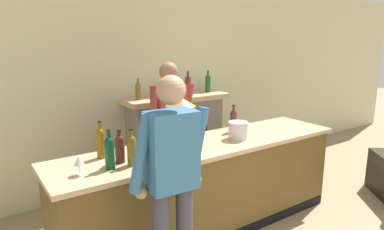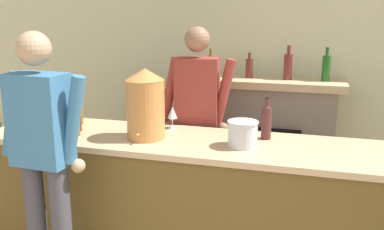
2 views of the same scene
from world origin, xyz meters
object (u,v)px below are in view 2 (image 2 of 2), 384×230
object	(u,v)px
person_bartender	(197,119)
wine_glass_by_dispenser	(28,116)
fireplace_stone	(264,139)
wine_glass_front_right	(172,113)
person_customer	(44,156)
ice_bucket_steel	(243,134)
wine_bottle_cabernet_heavy	(266,120)
wine_bottle_chardonnay_pale	(74,117)
wine_bottle_riesling_slim	(78,106)
copper_dispenser	(145,104)
wine_bottle_merlot_tall	(76,114)
wine_bottle_port_short	(55,114)

from	to	relation	value
person_bartender	wine_glass_by_dispenser	world-z (taller)	person_bartender
fireplace_stone	wine_glass_front_right	size ratio (longest dim) A/B	8.77
fireplace_stone	person_customer	xyz separation A→B (m)	(-1.19, -1.89, 0.34)
ice_bucket_steel	wine_bottle_cabernet_heavy	world-z (taller)	wine_bottle_cabernet_heavy
wine_bottle_chardonnay_pale	wine_glass_front_right	bearing A→B (deg)	32.09
wine_bottle_riesling_slim	wine_glass_front_right	size ratio (longest dim) A/B	1.91
wine_bottle_cabernet_heavy	wine_bottle_chardonnay_pale	size ratio (longest dim) A/B	0.99
wine_bottle_chardonnay_pale	wine_glass_by_dispenser	xyz separation A→B (m)	(-0.43, 0.03, -0.03)
wine_bottle_chardonnay_pale	wine_glass_front_right	distance (m)	0.76
copper_dispenser	ice_bucket_steel	distance (m)	0.74
wine_glass_front_right	wine_glass_by_dispenser	distance (m)	1.13
person_bartender	wine_bottle_merlot_tall	xyz separation A→B (m)	(-0.83, -0.56, 0.12)
wine_glass_by_dispenser	wine_bottle_riesling_slim	bearing A→B (deg)	46.17
fireplace_stone	person_bartender	xyz separation A→B (m)	(-0.50, -0.70, 0.34)
copper_dispenser	ice_bucket_steel	xyz separation A→B (m)	(0.72, -0.01, -0.17)
copper_dispenser	ice_bucket_steel	size ratio (longest dim) A/B	2.40
person_bartender	wine_bottle_port_short	world-z (taller)	person_bartender
wine_glass_by_dispenser	wine_bottle_port_short	bearing A→B (deg)	-1.39
wine_bottle_merlot_tall	wine_glass_by_dispenser	size ratio (longest dim) A/B	1.82
fireplace_stone	wine_glass_by_dispenser	bearing A→B (deg)	-141.67
wine_glass_by_dispenser	wine_bottle_cabernet_heavy	bearing A→B (deg)	8.84
ice_bucket_steel	wine_bottle_merlot_tall	bearing A→B (deg)	178.46
wine_bottle_chardonnay_pale	wine_bottle_riesling_slim	bearing A→B (deg)	115.88
ice_bucket_steel	wine_bottle_riesling_slim	world-z (taller)	wine_bottle_riesling_slim
fireplace_stone	wine_bottle_chardonnay_pale	world-z (taller)	fireplace_stone
wine_bottle_chardonnay_pale	wine_bottle_riesling_slim	world-z (taller)	wine_bottle_riesling_slim
wine_bottle_cabernet_heavy	fireplace_stone	bearing A→B (deg)	96.61
fireplace_stone	wine_bottle_port_short	distance (m)	2.04
fireplace_stone	wine_glass_by_dispenser	distance (m)	2.21
wine_bottle_merlot_tall	wine_bottle_chardonnay_pale	xyz separation A→B (m)	(0.06, -0.12, 0.01)
wine_bottle_cabernet_heavy	wine_glass_front_right	xyz separation A→B (m)	(-0.75, 0.09, -0.02)
person_bartender	wine_bottle_riesling_slim	distance (m)	1.00
person_bartender	wine_bottle_riesling_slim	xyz separation A→B (m)	(-0.92, -0.36, 0.14)
wine_bottle_chardonnay_pale	wine_bottle_merlot_tall	bearing A→B (deg)	116.30
copper_dispenser	wine_bottle_riesling_slim	world-z (taller)	copper_dispenser
wine_bottle_merlot_tall	wine_glass_by_dispenser	bearing A→B (deg)	-167.11
fireplace_stone	wine_bottle_riesling_slim	distance (m)	1.84
wine_bottle_merlot_tall	wine_bottle_chardonnay_pale	distance (m)	0.13
wine_bottle_chardonnay_pale	wine_bottle_port_short	distance (m)	0.18
ice_bucket_steel	fireplace_stone	bearing A→B (deg)	89.47
fireplace_stone	person_customer	distance (m)	2.26
wine_bottle_port_short	wine_glass_front_right	world-z (taller)	wine_bottle_port_short
wine_bottle_merlot_tall	wine_glass_by_dispenser	xyz separation A→B (m)	(-0.37, -0.08, -0.02)
copper_dispenser	wine_bottle_chardonnay_pale	bearing A→B (deg)	-170.88
wine_bottle_riesling_slim	wine_glass_by_dispenser	world-z (taller)	wine_bottle_riesling_slim
copper_dispenser	wine_bottle_merlot_tall	bearing A→B (deg)	177.18
copper_dispenser	wine_glass_by_dispenser	bearing A→B (deg)	-176.73
wine_bottle_merlot_tall	wine_bottle_cabernet_heavy	xyz separation A→B (m)	(1.45, 0.20, 0.01)
person_customer	ice_bucket_steel	world-z (taller)	person_customer
wine_bottle_port_short	wine_glass_by_dispenser	bearing A→B (deg)	178.61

